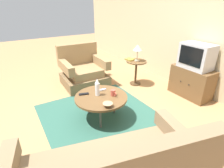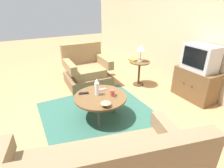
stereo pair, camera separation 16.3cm
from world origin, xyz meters
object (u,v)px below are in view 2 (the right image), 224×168
at_px(armchair, 87,71).
at_px(vase, 97,87).
at_px(tv_stand, 195,84).
at_px(table_lamp, 141,49).
at_px(tv_remote_dark, 84,93).
at_px(mug, 113,93).
at_px(bowl, 106,105).
at_px(side_table, 139,68).
at_px(tv_remote_silver, 102,90).
at_px(coffee_table, 100,97).
at_px(book, 133,60).
at_px(television, 201,58).

height_order(armchair, vase, armchair).
height_order(tv_stand, table_lamp, table_lamp).
bearing_deg(tv_remote_dark, mug, 160.17).
distance_m(armchair, bowl, 1.84).
distance_m(side_table, tv_remote_silver, 1.38).
height_order(table_lamp, mug, table_lamp).
height_order(coffee_table, side_table, side_table).
distance_m(side_table, vase, 1.57).
xyz_separation_m(vase, book, (-0.86, 1.30, 0.04)).
distance_m(side_table, mug, 1.45).
xyz_separation_m(coffee_table, television, (0.27, 1.97, 0.47)).
relative_size(tv_stand, table_lamp, 2.18).
bearing_deg(coffee_table, tv_stand, 82.06).
bearing_deg(tv_remote_dark, tv_remote_silver, -168.33).
bearing_deg(bowl, tv_remote_dark, -164.12).
bearing_deg(tv_stand, coffee_table, -97.94).
xyz_separation_m(table_lamp, tv_remote_silver, (0.59, -1.24, -0.45)).
bearing_deg(tv_remote_dark, vase, 158.87).
xyz_separation_m(side_table, tv_remote_silver, (0.60, -1.24, 0.01)).
height_order(coffee_table, tv_remote_dark, tv_remote_dark).
relative_size(television, mug, 4.44).
bearing_deg(vase, armchair, 166.51).
height_order(tv_stand, tv_remote_silver, tv_stand).
xyz_separation_m(tv_stand, tv_remote_silver, (-0.45, -1.85, 0.12)).
bearing_deg(tv_stand, side_table, -149.78).
distance_m(television, tv_remote_dark, 2.28).
xyz_separation_m(armchair, vase, (1.40, -0.34, 0.25)).
distance_m(side_table, television, 1.30).
bearing_deg(side_table, table_lamp, 28.95).
distance_m(vase, bowl, 0.41).
relative_size(armchair, table_lamp, 2.69).
height_order(tv_stand, bowl, tv_stand).
xyz_separation_m(side_table, television, (1.05, 0.61, 0.44)).
distance_m(armchair, table_lamp, 1.38).
height_order(tv_stand, tv_remote_dark, tv_stand).
height_order(table_lamp, bowl, table_lamp).
height_order(coffee_table, tv_stand, tv_stand).
bearing_deg(vase, mug, 55.78).
distance_m(tv_stand, television, 0.55).
xyz_separation_m(tv_remote_dark, book, (-0.72, 1.49, 0.17)).
bearing_deg(table_lamp, vase, -62.91).
relative_size(side_table, television, 0.98).
bearing_deg(side_table, television, 30.24).
bearing_deg(armchair, book, 152.36).
relative_size(tv_stand, tv_remote_dark, 4.80).
distance_m(bowl, tv_remote_silver, 0.54).
height_order(table_lamp, book, table_lamp).
relative_size(table_lamp, mug, 2.81).
xyz_separation_m(tv_remote_silver, book, (-0.74, 1.16, 0.17)).
distance_m(armchair, tv_stand, 2.41).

